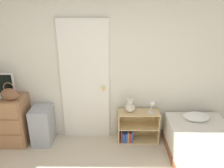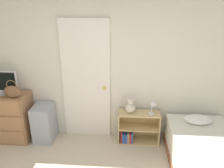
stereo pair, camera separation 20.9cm
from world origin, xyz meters
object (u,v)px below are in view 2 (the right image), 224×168
(teddy_bear, at_px, (130,106))
(dresser, at_px, (5,117))
(handbag, at_px, (12,91))
(storage_bin, at_px, (44,123))
(bookshelf, at_px, (135,129))
(desk_lamp, at_px, (153,106))
(bed, at_px, (210,165))

(teddy_bear, bearing_deg, dresser, -177.95)
(handbag, xyz_separation_m, storage_bin, (0.40, 0.13, -0.64))
(storage_bin, bearing_deg, bookshelf, 2.61)
(desk_lamp, bearing_deg, bed, -47.96)
(bed, bearing_deg, bookshelf, 139.26)
(bookshelf, bearing_deg, handbag, -174.19)
(handbag, height_order, desk_lamp, handbag)
(desk_lamp, relative_size, bed, 0.12)
(handbag, bearing_deg, teddy_bear, 5.80)
(teddy_bear, distance_m, bed, 1.43)
(bookshelf, distance_m, teddy_bear, 0.45)
(dresser, distance_m, teddy_bear, 2.19)
(handbag, relative_size, teddy_bear, 1.15)
(dresser, relative_size, desk_lamp, 3.81)
(storage_bin, bearing_deg, teddy_bear, 2.38)
(storage_bin, relative_size, bookshelf, 0.94)
(teddy_bear, bearing_deg, handbag, -174.20)
(bookshelf, relative_size, desk_lamp, 2.99)
(bookshelf, height_order, bed, bed)
(dresser, bearing_deg, handbag, -21.80)
(teddy_bear, relative_size, bed, 0.13)
(teddy_bear, bearing_deg, bookshelf, 6.03)
(dresser, height_order, desk_lamp, dresser)
(dresser, xyz_separation_m, handbag, (0.28, -0.11, 0.54))
(bed, bearing_deg, handbag, 167.80)
(handbag, distance_m, bookshelf, 2.13)
(handbag, relative_size, bed, 0.15)
(bookshelf, xyz_separation_m, bed, (0.98, -0.84, 0.02))
(storage_bin, relative_size, teddy_bear, 2.51)
(handbag, bearing_deg, bed, -12.20)
(bookshelf, xyz_separation_m, teddy_bear, (-0.10, -0.01, 0.44))
(storage_bin, height_order, bookshelf, storage_bin)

